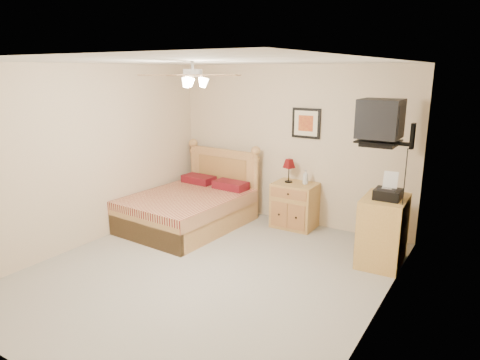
% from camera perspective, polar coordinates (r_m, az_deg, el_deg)
% --- Properties ---
extents(floor, '(4.50, 4.50, 0.00)m').
position_cam_1_polar(floor, '(5.40, -4.28, -12.09)').
color(floor, gray).
rests_on(floor, ground).
extents(ceiling, '(4.00, 4.50, 0.04)m').
position_cam_1_polar(ceiling, '(4.84, -4.85, 15.47)').
color(ceiling, white).
rests_on(ceiling, ground).
extents(wall_back, '(4.00, 0.04, 2.50)m').
position_cam_1_polar(wall_back, '(6.87, 6.70, 4.62)').
color(wall_back, beige).
rests_on(wall_back, ground).
extents(wall_front, '(4.00, 0.04, 2.50)m').
position_cam_1_polar(wall_front, '(3.51, -27.05, -6.47)').
color(wall_front, beige).
rests_on(wall_front, ground).
extents(wall_left, '(0.04, 4.50, 2.50)m').
position_cam_1_polar(wall_left, '(6.35, -19.25, 3.10)').
color(wall_left, beige).
rests_on(wall_left, ground).
extents(wall_right, '(0.04, 4.50, 2.50)m').
position_cam_1_polar(wall_right, '(4.14, 18.33, -2.56)').
color(wall_right, beige).
rests_on(wall_right, ground).
extents(bed, '(1.54, 1.96, 1.23)m').
position_cam_1_polar(bed, '(6.71, -7.14, -1.20)').
color(bed, '#B4764A').
rests_on(bed, ground).
extents(nightstand, '(0.66, 0.50, 0.71)m').
position_cam_1_polar(nightstand, '(6.78, 7.30, -3.34)').
color(nightstand, '#A2703C').
rests_on(nightstand, ground).
extents(table_lamp, '(0.26, 0.26, 0.37)m').
position_cam_1_polar(table_lamp, '(6.69, 6.53, 1.25)').
color(table_lamp, '#610B0D').
rests_on(table_lamp, nightstand).
extents(lotion_bottle, '(0.11, 0.11, 0.23)m').
position_cam_1_polar(lotion_bottle, '(6.62, 8.73, 0.40)').
color(lotion_bottle, silver).
rests_on(lotion_bottle, nightstand).
extents(framed_picture, '(0.46, 0.04, 0.46)m').
position_cam_1_polar(framed_picture, '(6.69, 8.82, 7.49)').
color(framed_picture, black).
rests_on(framed_picture, wall_back).
extents(dresser, '(0.55, 0.77, 0.88)m').
position_cam_1_polar(dresser, '(5.75, 18.51, -6.41)').
color(dresser, '#BD8C40').
rests_on(dresser, ground).
extents(fax_machine, '(0.32, 0.34, 0.33)m').
position_cam_1_polar(fax_machine, '(5.50, 19.19, -0.79)').
color(fax_machine, black).
rests_on(fax_machine, dresser).
extents(magazine_lower, '(0.26, 0.29, 0.02)m').
position_cam_1_polar(magazine_lower, '(5.85, 18.67, -1.41)').
color(magazine_lower, '#ABA48D').
rests_on(magazine_lower, dresser).
extents(magazine_upper, '(0.21, 0.28, 0.02)m').
position_cam_1_polar(magazine_upper, '(5.85, 18.76, -1.19)').
color(magazine_upper, gray).
rests_on(magazine_upper, magazine_lower).
extents(wall_tv, '(0.56, 0.46, 0.58)m').
position_cam_1_polar(wall_tv, '(5.37, 19.74, 7.20)').
color(wall_tv, black).
rests_on(wall_tv, wall_right).
extents(ceiling_fan, '(1.14, 1.14, 0.28)m').
position_cam_1_polar(ceiling_fan, '(4.68, -6.32, 13.75)').
color(ceiling_fan, white).
rests_on(ceiling_fan, ceiling).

